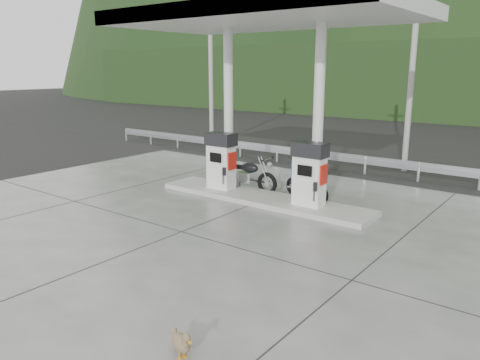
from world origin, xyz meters
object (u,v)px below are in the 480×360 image
Objects in this scene: motorcycle_left at (307,186)px; gas_pump_right at (309,174)px; gas_pump_left at (221,161)px; motorcycle_right at (247,175)px; duck at (181,343)px.

gas_pump_right is at bearing -39.49° from motorcycle_left.
motorcycle_right is (0.49, 0.73, -0.54)m from gas_pump_left.
duck is at bearing -61.75° from motorcycle_right.
gas_pump_right reaches higher than motorcycle_left.
gas_pump_left reaches higher than motorcycle_left.
gas_pump_left and gas_pump_right have the same top height.
motorcycle_left is (2.60, 0.96, -0.64)m from gas_pump_left.
duck is (1.98, -7.20, -0.86)m from gas_pump_right.
gas_pump_left is 0.84× the size of motorcycle_right.
gas_pump_right is 2.86m from motorcycle_right.
gas_pump_left reaches higher than duck.
motorcycle_left is 2.12m from motorcycle_right.
gas_pump_right is 3.35× the size of duck.
motorcycle_left is 3.21× the size of duck.
duck is at bearing -74.59° from gas_pump_right.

